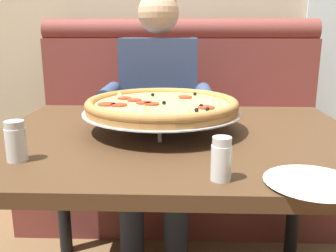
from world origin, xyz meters
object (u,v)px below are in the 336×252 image
at_px(dining_table, 177,157).
at_px(diner_main, 158,100).
at_px(booth_bench, 178,143).
at_px(shaker_oregano, 16,144).
at_px(plate_near_left, 313,180).
at_px(pizza, 162,106).
at_px(shaker_parmesan, 221,162).

xyz_separation_m(dining_table, diner_main, (-0.11, 0.68, 0.07)).
bearing_deg(booth_bench, dining_table, -90.00).
distance_m(dining_table, shaker_oregano, 0.52).
height_order(booth_bench, dining_table, booth_bench).
distance_m(shaker_oregano, plate_near_left, 0.75).
bearing_deg(dining_table, pizza, 135.42).
height_order(booth_bench, shaker_oregano, booth_bench).
bearing_deg(diner_main, pizza, -85.15).
bearing_deg(dining_table, plate_near_left, -52.46).
xyz_separation_m(diner_main, pizza, (0.05, -0.63, 0.10)).
bearing_deg(diner_main, shaker_oregano, -108.31).
relative_size(shaker_oregano, plate_near_left, 0.49).
bearing_deg(pizza, booth_bench, 86.65).
bearing_deg(shaker_parmesan, pizza, 109.87).
distance_m(dining_table, shaker_parmesan, 0.42).
xyz_separation_m(shaker_oregano, plate_near_left, (0.73, -0.13, -0.04)).
distance_m(diner_main, pizza, 0.64).
bearing_deg(shaker_parmesan, diner_main, 101.24).
distance_m(booth_bench, shaker_oregano, 1.34).
bearing_deg(pizza, shaker_parmesan, -70.13).
bearing_deg(shaker_parmesan, shaker_oregano, 167.87).
distance_m(dining_table, diner_main, 0.69).
bearing_deg(shaker_parmesan, dining_table, 105.35).
bearing_deg(pizza, diner_main, 94.85).
bearing_deg(plate_near_left, shaker_parmesan, 174.87).
distance_m(booth_bench, diner_main, 0.42).
height_order(diner_main, shaker_oregano, diner_main).
bearing_deg(diner_main, shaker_parmesan, -78.76).
distance_m(diner_main, shaker_oregano, 1.01).
distance_m(pizza, shaker_oregano, 0.49).
xyz_separation_m(dining_table, plate_near_left, (0.31, -0.41, 0.09)).
xyz_separation_m(booth_bench, shaker_oregano, (-0.42, -1.22, 0.37)).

